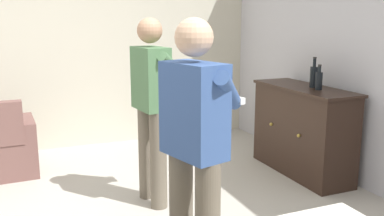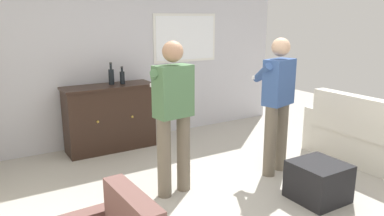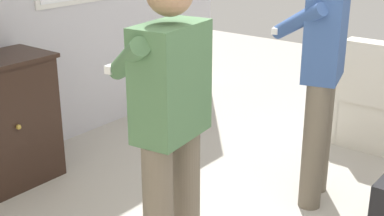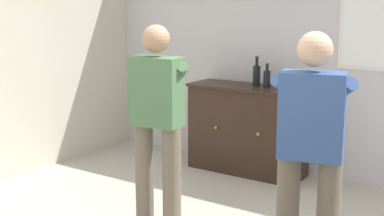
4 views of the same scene
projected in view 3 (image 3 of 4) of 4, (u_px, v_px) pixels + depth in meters
The scene contains 2 objects.
person_standing_left at pixel (170, 124), 2.58m from camera, with size 0.55×0.50×1.68m.
person_standing_right at pixel (321, 70), 3.50m from camera, with size 0.54×0.52×1.68m.
Camera 3 is at (-2.35, -0.99, 1.89)m, focal length 50.00 mm.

